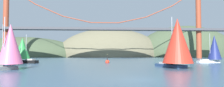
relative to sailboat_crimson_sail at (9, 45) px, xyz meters
name	(u,v)px	position (x,y,z in m)	size (l,w,h in m)	color
ground_plane	(137,79)	(24.57, -31.03, -4.55)	(360.00, 360.00, 0.00)	#385670
headland_center	(110,57)	(29.57, 103.97, -4.55)	(76.62, 44.00, 40.23)	#6B664C
headland_right	(186,57)	(84.57, 103.97, -4.55)	(75.06, 44.00, 45.01)	#425138
headland_left	(23,57)	(-30.43, 103.97, -4.55)	(83.85, 44.00, 27.66)	#425138
suspension_bridge	(105,26)	(24.57, 63.97, 12.30)	(137.98, 6.00, 37.92)	#A34228
sailboat_crimson_sail	(9,45)	(0.00, 0.00, 0.00)	(8.04, 7.60, 9.21)	navy
sailboat_green_sail	(23,50)	(0.82, 7.31, -0.93)	(7.35, 5.50, 7.60)	black
sailboat_navy_sail	(214,48)	(53.00, 6.73, -0.54)	(7.11, 4.01, 8.16)	white
sailboat_scarlet_sail	(177,42)	(34.87, -14.26, 0.13)	(6.62, 9.78, 9.40)	navy
sailboat_pink_spinnaker	(10,45)	(6.43, -16.21, -0.60)	(5.35, 7.25, 8.37)	#B7B2A8
channel_buoy	(107,62)	(23.29, 6.61, -4.18)	(1.10, 1.10, 2.64)	red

